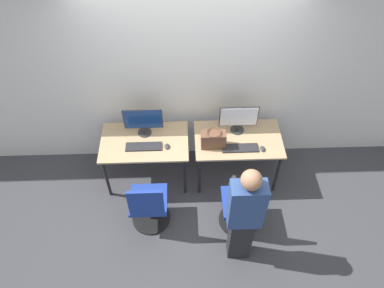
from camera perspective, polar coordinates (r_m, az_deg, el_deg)
ground_plane at (r=5.05m, az=0.05°, el=-7.77°), size 20.00×20.00×0.00m
wall_back at (r=4.57m, az=-0.29°, el=10.64°), size 12.00×0.05×2.80m
desk_left at (r=4.77m, az=-7.20°, el=-0.23°), size 1.10×0.67×0.73m
monitor_left at (r=4.66m, az=-7.45°, el=3.53°), size 0.49×0.17×0.40m
keyboard_left at (r=4.64m, az=-7.37°, el=-0.39°), size 0.44×0.14×0.02m
mouse_left at (r=4.60m, az=-3.82°, el=-0.35°), size 0.06×0.09×0.03m
office_chair_left at (r=4.55m, az=-6.59°, el=-9.46°), size 0.48×0.48×0.89m
desk_right at (r=4.80m, az=6.99°, el=0.13°), size 1.10×0.67×0.73m
monitor_right at (r=4.69m, az=7.11°, el=3.93°), size 0.49×0.17×0.40m
keyboard_right at (r=4.62m, az=7.33°, el=-0.61°), size 0.44×0.14×0.02m
mouse_right at (r=4.65m, az=10.70°, el=-0.72°), size 0.06×0.09×0.03m
office_chair_right at (r=4.55m, az=7.45°, el=-9.74°), size 0.48×0.48×0.89m
person_right at (r=3.95m, az=7.99°, el=-10.66°), size 0.36×0.20×1.54m
handbag at (r=4.55m, az=3.26°, el=0.74°), size 0.30×0.18×0.25m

